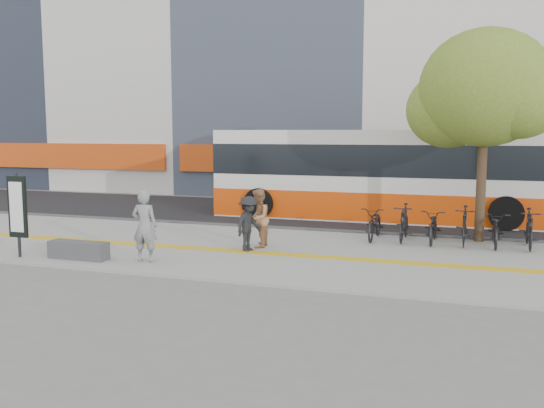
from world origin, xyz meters
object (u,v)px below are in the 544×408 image
(pedestrian_dark, at_px, (248,224))
(street_tree, at_px, (484,91))
(bench, at_px, (79,250))
(signboard, at_px, (17,208))
(bus, at_px, (380,177))
(pedestrian_tan, at_px, (258,218))
(seated_woman, at_px, (145,226))

(pedestrian_dark, bearing_deg, street_tree, -44.79)
(bench, height_order, signboard, signboard)
(street_tree, xyz_separation_m, bus, (-3.49, 3.68, -2.88))
(signboard, distance_m, pedestrian_dark, 6.02)
(bench, distance_m, pedestrian_tan, 4.87)
(street_tree, relative_size, bus, 0.50)
(signboard, bearing_deg, pedestrian_tan, 30.48)
(bench, bearing_deg, pedestrian_dark, 31.42)
(street_tree, distance_m, pedestrian_tan, 7.60)
(bench, xyz_separation_m, bus, (6.29, 9.70, 1.33))
(street_tree, distance_m, pedestrian_dark, 7.94)
(street_tree, xyz_separation_m, seated_woman, (-7.98, -5.75, -3.53))
(signboard, xyz_separation_m, pedestrian_dark, (5.40, 2.62, -0.53))
(pedestrian_tan, bearing_deg, bench, -59.95)
(bench, relative_size, pedestrian_tan, 0.96)
(seated_woman, bearing_deg, bench, 2.03)
(bus, height_order, pedestrian_tan, bus)
(signboard, relative_size, seated_woman, 1.22)
(seated_woman, bearing_deg, street_tree, -150.62)
(pedestrian_dark, bearing_deg, pedestrian_tan, 6.95)
(street_tree, relative_size, pedestrian_dark, 4.18)
(signboard, bearing_deg, street_tree, 29.07)
(bus, distance_m, pedestrian_tan, 7.25)
(bench, distance_m, pedestrian_dark, 4.48)
(street_tree, distance_m, seated_woman, 10.45)
(seated_woman, relative_size, pedestrian_tan, 1.09)
(bench, relative_size, street_tree, 0.25)
(bus, bearing_deg, pedestrian_dark, -108.66)
(bench, relative_size, bus, 0.13)
(signboard, height_order, street_tree, street_tree)
(bus, bearing_deg, pedestrian_tan, -109.65)
(street_tree, bearing_deg, signboard, -150.93)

